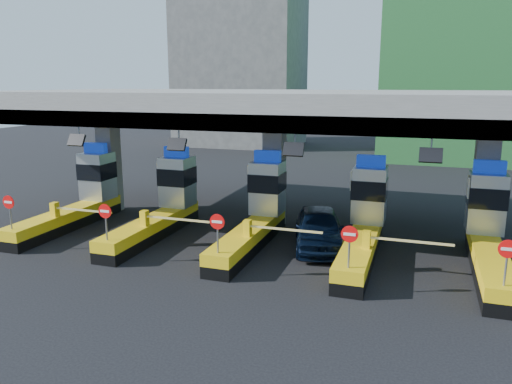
% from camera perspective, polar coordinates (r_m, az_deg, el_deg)
% --- Properties ---
extents(ground, '(120.00, 120.00, 0.00)m').
position_cam_1_polar(ground, '(23.81, -0.00, -5.75)').
color(ground, black).
rests_on(ground, ground).
extents(toll_canopy, '(28.00, 12.09, 7.00)m').
position_cam_1_polar(toll_canopy, '(25.39, 2.09, 9.49)').
color(toll_canopy, slate).
rests_on(toll_canopy, ground).
extents(toll_lane_far_left, '(4.43, 8.00, 4.16)m').
position_cam_1_polar(toll_lane_far_left, '(28.35, -19.34, -0.57)').
color(toll_lane_far_left, black).
rests_on(toll_lane_far_left, ground).
extents(toll_lane_left, '(4.43, 8.00, 4.16)m').
position_cam_1_polar(toll_lane_left, '(25.63, -10.45, -1.39)').
color(toll_lane_left, black).
rests_on(toll_lane_left, ground).
extents(toll_lane_center, '(4.43, 8.00, 4.16)m').
position_cam_1_polar(toll_lane_center, '(23.66, 0.22, -2.33)').
color(toll_lane_center, black).
rests_on(toll_lane_center, ground).
extents(toll_lane_right, '(4.43, 8.00, 4.16)m').
position_cam_1_polar(toll_lane_right, '(22.65, 12.33, -3.30)').
color(toll_lane_right, black).
rests_on(toll_lane_right, ground).
extents(toll_lane_far_right, '(4.43, 8.00, 4.16)m').
position_cam_1_polar(toll_lane_far_right, '(22.71, 24.99, -4.16)').
color(toll_lane_far_right, black).
rests_on(toll_lane_far_right, ground).
extents(bg_building_scaffold, '(18.00, 12.00, 28.00)m').
position_cam_1_polar(bg_building_scaffold, '(54.06, 24.84, 18.30)').
color(bg_building_scaffold, '#1E5926').
rests_on(bg_building_scaffold, ground).
extents(bg_building_concrete, '(14.00, 10.00, 18.00)m').
position_cam_1_polar(bg_building_concrete, '(61.25, -1.75, 13.87)').
color(bg_building_concrete, '#4C4C49').
rests_on(bg_building_concrete, ground).
extents(van, '(3.38, 5.69, 1.82)m').
position_cam_1_polar(van, '(23.02, 7.23, -4.12)').
color(van, black).
rests_on(van, ground).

